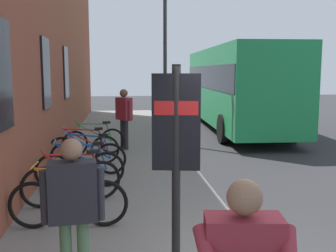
{
  "coord_description": "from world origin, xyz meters",
  "views": [
    {
      "loc": [
        -3.99,
        1.81,
        2.44
      ],
      "look_at": [
        2.11,
        1.08,
        1.6
      ],
      "focal_mm": 43.01,
      "sensor_mm": 36.0,
      "label": 1
    }
  ],
  "objects_px": {
    "bicycle_end_of_row": "(69,202)",
    "bicycle_nearest_sign": "(81,169)",
    "bicycle_far_end": "(84,149)",
    "street_lamp": "(165,49)",
    "pedestrian_crossing_street": "(124,113)",
    "bicycle_beside_lamp": "(73,182)",
    "bicycle_mid_rack": "(88,157)",
    "transit_info_sign": "(176,136)",
    "city_bus": "(235,84)",
    "bicycle_under_window": "(94,141)",
    "pedestrian_by_facade": "(73,202)"
  },
  "relations": [
    {
      "from": "pedestrian_crossing_street",
      "to": "street_lamp",
      "type": "bearing_deg",
      "value": -44.08
    },
    {
      "from": "bicycle_under_window",
      "to": "transit_info_sign",
      "type": "relative_size",
      "value": 0.71
    },
    {
      "from": "bicycle_end_of_row",
      "to": "bicycle_nearest_sign",
      "type": "relative_size",
      "value": 1.0
    },
    {
      "from": "bicycle_far_end",
      "to": "transit_info_sign",
      "type": "height_order",
      "value": "transit_info_sign"
    },
    {
      "from": "bicycle_under_window",
      "to": "bicycle_beside_lamp",
      "type": "bearing_deg",
      "value": 178.4
    },
    {
      "from": "bicycle_end_of_row",
      "to": "bicycle_nearest_sign",
      "type": "distance_m",
      "value": 2.08
    },
    {
      "from": "bicycle_beside_lamp",
      "to": "transit_info_sign",
      "type": "bearing_deg",
      "value": -150.11
    },
    {
      "from": "bicycle_far_end",
      "to": "pedestrian_by_facade",
      "type": "distance_m",
      "value": 6.11
    },
    {
      "from": "city_bus",
      "to": "pedestrian_by_facade",
      "type": "relative_size",
      "value": 6.36
    },
    {
      "from": "bicycle_beside_lamp",
      "to": "bicycle_end_of_row",
      "type": "bearing_deg",
      "value": -176.46
    },
    {
      "from": "pedestrian_crossing_street",
      "to": "pedestrian_by_facade",
      "type": "bearing_deg",
      "value": 175.69
    },
    {
      "from": "pedestrian_crossing_street",
      "to": "street_lamp",
      "type": "height_order",
      "value": "street_lamp"
    },
    {
      "from": "bicycle_under_window",
      "to": "city_bus",
      "type": "height_order",
      "value": "city_bus"
    },
    {
      "from": "city_bus",
      "to": "street_lamp",
      "type": "xyz_separation_m",
      "value": [
        -3.04,
        3.3,
        1.26
      ]
    },
    {
      "from": "bicycle_nearest_sign",
      "to": "bicycle_under_window",
      "type": "bearing_deg",
      "value": -1.32
    },
    {
      "from": "bicycle_end_of_row",
      "to": "pedestrian_by_facade",
      "type": "relative_size",
      "value": 1.06
    },
    {
      "from": "bicycle_mid_rack",
      "to": "street_lamp",
      "type": "xyz_separation_m",
      "value": [
        4.33,
        -2.25,
        2.67
      ]
    },
    {
      "from": "bicycle_far_end",
      "to": "street_lamp",
      "type": "bearing_deg",
      "value": -35.65
    },
    {
      "from": "bicycle_mid_rack",
      "to": "city_bus",
      "type": "relative_size",
      "value": 0.17
    },
    {
      "from": "bicycle_under_window",
      "to": "transit_info_sign",
      "type": "bearing_deg",
      "value": -168.56
    },
    {
      "from": "bicycle_under_window",
      "to": "pedestrian_by_facade",
      "type": "height_order",
      "value": "pedestrian_by_facade"
    },
    {
      "from": "pedestrian_crossing_street",
      "to": "bicycle_nearest_sign",
      "type": "bearing_deg",
      "value": 167.05
    },
    {
      "from": "bicycle_end_of_row",
      "to": "city_bus",
      "type": "relative_size",
      "value": 0.17
    },
    {
      "from": "bicycle_beside_lamp",
      "to": "street_lamp",
      "type": "distance_m",
      "value": 7.32
    },
    {
      "from": "bicycle_far_end",
      "to": "pedestrian_by_facade",
      "type": "xyz_separation_m",
      "value": [
        -6.06,
        -0.42,
        0.63
      ]
    },
    {
      "from": "bicycle_beside_lamp",
      "to": "bicycle_mid_rack",
      "type": "relative_size",
      "value": 0.97
    },
    {
      "from": "bicycle_nearest_sign",
      "to": "street_lamp",
      "type": "height_order",
      "value": "street_lamp"
    },
    {
      "from": "bicycle_mid_rack",
      "to": "transit_info_sign",
      "type": "relative_size",
      "value": 0.73
    },
    {
      "from": "bicycle_end_of_row",
      "to": "bicycle_mid_rack",
      "type": "distance_m",
      "value": 3.19
    },
    {
      "from": "bicycle_end_of_row",
      "to": "bicycle_far_end",
      "type": "bearing_deg",
      "value": 1.79
    },
    {
      "from": "bicycle_far_end",
      "to": "pedestrian_crossing_street",
      "type": "xyz_separation_m",
      "value": [
        1.93,
        -1.02,
        0.71
      ]
    },
    {
      "from": "bicycle_mid_rack",
      "to": "street_lamp",
      "type": "distance_m",
      "value": 5.56
    },
    {
      "from": "bicycle_mid_rack",
      "to": "transit_info_sign",
      "type": "distance_m",
      "value": 4.98
    },
    {
      "from": "bicycle_mid_rack",
      "to": "street_lamp",
      "type": "height_order",
      "value": "street_lamp"
    },
    {
      "from": "bicycle_end_of_row",
      "to": "street_lamp",
      "type": "bearing_deg",
      "value": -16.93
    },
    {
      "from": "bicycle_end_of_row",
      "to": "street_lamp",
      "type": "xyz_separation_m",
      "value": [
        7.52,
        -2.29,
        2.67
      ]
    },
    {
      "from": "city_bus",
      "to": "bicycle_beside_lamp",
      "type": "bearing_deg",
      "value": 149.05
    },
    {
      "from": "bicycle_end_of_row",
      "to": "bicycle_beside_lamp",
      "type": "height_order",
      "value": "same"
    },
    {
      "from": "bicycle_end_of_row",
      "to": "bicycle_nearest_sign",
      "type": "bearing_deg",
      "value": 0.75
    },
    {
      "from": "transit_info_sign",
      "to": "pedestrian_crossing_street",
      "type": "xyz_separation_m",
      "value": [
        7.52,
        0.51,
        -0.5
      ]
    },
    {
      "from": "bicycle_end_of_row",
      "to": "bicycle_far_end",
      "type": "distance_m",
      "value": 4.15
    },
    {
      "from": "bicycle_far_end",
      "to": "bicycle_beside_lamp",
      "type": "bearing_deg",
      "value": -178.86
    },
    {
      "from": "bicycle_mid_rack",
      "to": "bicycle_under_window",
      "type": "distance_m",
      "value": 2.07
    },
    {
      "from": "bicycle_end_of_row",
      "to": "pedestrian_by_facade",
      "type": "distance_m",
      "value": 2.04
    },
    {
      "from": "bicycle_under_window",
      "to": "street_lamp",
      "type": "height_order",
      "value": "street_lamp"
    },
    {
      "from": "bicycle_far_end",
      "to": "transit_info_sign",
      "type": "bearing_deg",
      "value": -164.65
    },
    {
      "from": "bicycle_mid_rack",
      "to": "pedestrian_crossing_street",
      "type": "relative_size",
      "value": 0.97
    },
    {
      "from": "bicycle_beside_lamp",
      "to": "transit_info_sign",
      "type": "distance_m",
      "value": 3.19
    },
    {
      "from": "bicycle_far_end",
      "to": "transit_info_sign",
      "type": "distance_m",
      "value": 5.92
    },
    {
      "from": "bicycle_end_of_row",
      "to": "bicycle_mid_rack",
      "type": "height_order",
      "value": "same"
    }
  ]
}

